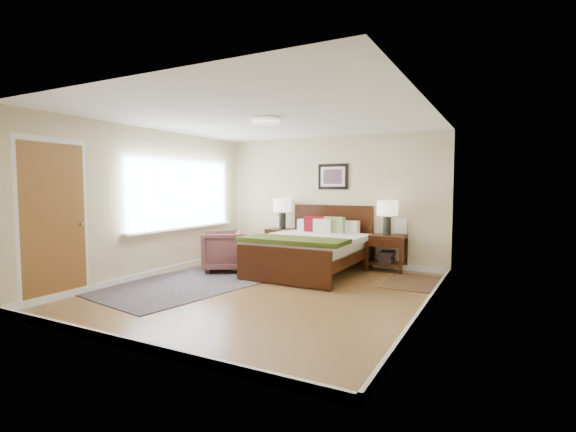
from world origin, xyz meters
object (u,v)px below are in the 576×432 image
object	(u,v)px
lamp_right	(387,211)
rug_persian	(179,285)
lamp_left	(282,207)
bed	(311,243)
nightstand_left	(282,235)
armchair	(225,251)
nightstand_right	(387,250)

from	to	relation	value
lamp_right	rug_persian	xyz separation A→B (m)	(-2.53, -2.63, -1.09)
lamp_left	bed	bearing A→B (deg)	-38.69
nightstand_left	armchair	distance (m)	1.42
bed	nightstand_left	distance (m)	1.29
nightstand_left	nightstand_right	xyz separation A→B (m)	(2.15, 0.01, -0.15)
nightstand_left	rug_persian	distance (m)	2.69
nightstand_left	armchair	world-z (taller)	armchair
nightstand_right	lamp_right	world-z (taller)	lamp_right
nightstand_left	armchair	bearing A→B (deg)	-108.83
lamp_left	rug_persian	bearing A→B (deg)	-98.23
nightstand_right	lamp_left	distance (m)	2.27
nightstand_left	lamp_left	xyz separation A→B (m)	(0.00, 0.02, 0.56)
bed	lamp_right	distance (m)	1.51
nightstand_left	rug_persian	world-z (taller)	nightstand_left
lamp_right	lamp_left	bearing A→B (deg)	180.00
bed	armchair	distance (m)	1.58
lamp_left	lamp_right	distance (m)	2.15
nightstand_right	armchair	distance (m)	2.93
lamp_right	armchair	size ratio (longest dim) A/B	0.76
bed	lamp_right	bearing A→B (deg)	35.78
armchair	bed	bearing A→B (deg)	76.38
nightstand_right	armchair	world-z (taller)	armchair
nightstand_right	armchair	size ratio (longest dim) A/B	0.82
bed	armchair	world-z (taller)	bed
nightstand_right	lamp_right	bearing A→B (deg)	90.00
nightstand_right	rug_persian	world-z (taller)	nightstand_right
lamp_left	lamp_right	size ratio (longest dim) A/B	1.00
nightstand_right	rug_persian	size ratio (longest dim) A/B	0.26
nightstand_left	nightstand_right	size ratio (longest dim) A/B	1.01
lamp_right	nightstand_left	bearing A→B (deg)	-179.41
lamp_left	armchair	bearing A→B (deg)	-108.54
lamp_left	armchair	xyz separation A→B (m)	(-0.45, -1.35, -0.74)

